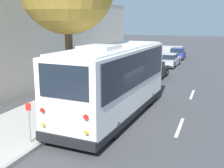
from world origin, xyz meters
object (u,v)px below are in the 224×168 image
at_px(parked_sedan_black, 153,71).
at_px(parked_sedan_silver, 169,60).
at_px(parked_sedan_blue, 177,54).
at_px(sign_post_far, 52,109).
at_px(shuttle_bus, 114,78).
at_px(fire_hydrant, 126,75).
at_px(sign_post_near, 29,122).

bearing_deg(parked_sedan_black, parked_sedan_silver, 0.57).
bearing_deg(parked_sedan_black, parked_sedan_blue, 1.14).
height_order(parked_sedan_blue, sign_post_far, sign_post_far).
relative_size(shuttle_bus, parked_sedan_blue, 2.08).
bearing_deg(sign_post_far, parked_sedan_black, -6.99).
relative_size(parked_sedan_black, fire_hydrant, 5.51).
relative_size(shuttle_bus, sign_post_far, 5.42).
bearing_deg(sign_post_far, fire_hydrant, 0.50).
bearing_deg(parked_sedan_blue, parked_sedan_silver, 178.62).
height_order(parked_sedan_black, parked_sedan_silver, parked_sedan_black).
bearing_deg(sign_post_near, parked_sedan_blue, -3.38).
bearing_deg(sign_post_far, shuttle_bus, -33.41).
distance_m(parked_sedan_blue, sign_post_far, 25.74).
distance_m(parked_sedan_black, fire_hydrant, 2.66).
xyz_separation_m(shuttle_bus, parked_sedan_black, (9.77, 0.24, -1.30)).
relative_size(sign_post_near, sign_post_far, 0.93).
bearing_deg(fire_hydrant, parked_sedan_silver, -10.88).
relative_size(parked_sedan_silver, parked_sedan_blue, 1.07).
height_order(shuttle_bus, parked_sedan_blue, shuttle_bus).
relative_size(sign_post_near, fire_hydrant, 1.87).
bearing_deg(parked_sedan_black, fire_hydrant, 143.99).
height_order(parked_sedan_blue, sign_post_near, sign_post_near).
bearing_deg(parked_sedan_silver, parked_sedan_blue, 2.54).
height_order(shuttle_bus, sign_post_far, shuttle_bus).
bearing_deg(sign_post_far, parked_sedan_silver, -4.84).
relative_size(shuttle_bus, parked_sedan_black, 1.97).
height_order(sign_post_far, fire_hydrant, sign_post_far).
relative_size(parked_sedan_black, sign_post_far, 2.75).
bearing_deg(sign_post_far, sign_post_near, 180.00).
bearing_deg(parked_sedan_silver, shuttle_bus, -177.28).
bearing_deg(sign_post_near, parked_sedan_silver, -4.49).
xyz_separation_m(shuttle_bus, parked_sedan_blue, (23.00, 0.16, -1.31)).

